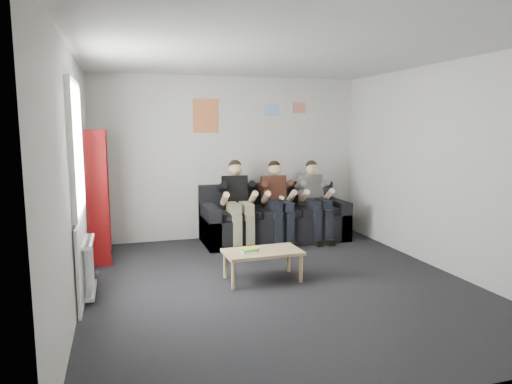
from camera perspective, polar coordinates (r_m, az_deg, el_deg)
room_shell at (r=5.33m, az=2.96°, el=2.47°), size 5.00×5.00×5.00m
sofa at (r=7.61m, az=2.20°, el=-3.56°), size 2.36×0.97×0.91m
bookshelf at (r=6.82m, az=-19.06°, el=-0.36°), size 0.28×0.83×1.84m
coffee_table at (r=5.64m, az=0.82°, el=-7.77°), size 0.94×0.52×0.38m
game_cases at (r=5.56m, az=-0.79°, el=-7.29°), size 0.22×0.19×0.04m
person_left at (r=7.16m, az=-2.24°, el=-1.42°), size 0.40×0.85×1.35m
person_middle at (r=7.35m, az=2.73°, el=-1.25°), size 0.38×0.82×1.33m
person_right at (r=7.60m, az=7.42°, el=-1.03°), size 0.38×0.81×1.32m
radiator at (r=5.43m, az=-20.08°, el=-8.71°), size 0.10×0.64×0.60m
window at (r=5.28m, az=-21.24°, el=-1.66°), size 0.05×1.30×2.36m
poster_large at (r=7.61m, az=-6.30°, el=9.44°), size 0.42×0.01×0.55m
poster_blue at (r=7.90m, az=2.04°, el=10.16°), size 0.25×0.01×0.20m
poster_pink at (r=8.08m, az=5.46°, el=10.45°), size 0.22×0.01×0.18m
poster_sign at (r=7.53m, az=-10.90°, el=10.88°), size 0.20×0.01×0.14m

